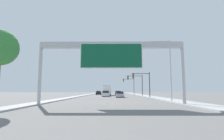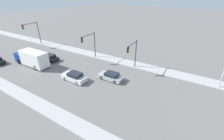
# 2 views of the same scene
# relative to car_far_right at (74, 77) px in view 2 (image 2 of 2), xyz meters

# --- Properties ---
(sidewalk_right) EXTENTS (3.00, 120.00, 0.15)m
(sidewalk_right) POSITION_rel_car_far_right_xyz_m (11.25, 15.19, -0.65)
(sidewalk_right) COLOR #AAAAAA
(sidewalk_right) RESTS_ON ground
(car_far_right) EXTENTS (1.88, 4.48, 1.54)m
(car_far_right) POSITION_rel_car_far_right_xyz_m (0.00, 0.00, 0.00)
(car_far_right) COLOR silver
(car_far_right) RESTS_ON ground
(car_near_right) EXTENTS (1.83, 4.34, 1.39)m
(car_near_right) POSITION_rel_car_far_right_xyz_m (3.50, -5.23, -0.06)
(car_near_right) COLOR #A5A8AD
(car_near_right) RESTS_ON ground
(car_mid_left) EXTENTS (1.86, 4.22, 1.46)m
(car_mid_left) POSITION_rel_car_far_right_xyz_m (3.50, 10.85, -0.03)
(car_mid_left) COLOR black
(car_mid_left) RESTS_ON ground
(truck_box_primary) EXTENTS (2.39, 8.63, 3.25)m
(truck_box_primary) POSITION_rel_car_far_right_xyz_m (0.00, 11.68, 0.93)
(truck_box_primary) COLOR navy
(truck_box_primary) RESTS_ON ground
(traffic_light_near_intersection) EXTENTS (4.11, 0.32, 5.75)m
(traffic_light_near_intersection) POSITION_rel_car_far_right_xyz_m (8.91, -6.81, 3.16)
(traffic_light_near_intersection) COLOR #3D3D3F
(traffic_light_near_intersection) RESTS_ON ground
(traffic_light_mid_block) EXTENTS (4.52, 0.32, 6.03)m
(traffic_light_mid_block) POSITION_rel_car_far_right_xyz_m (8.80, 3.19, 3.36)
(traffic_light_mid_block) COLOR #3D3D3F
(traffic_light_mid_block) RESTS_ON ground
(traffic_light_far_intersection) EXTENTS (4.60, 0.32, 6.46)m
(traffic_light_far_intersection) POSITION_rel_car_far_right_xyz_m (8.83, 23.19, 3.64)
(traffic_light_far_intersection) COLOR #3D3D3F
(traffic_light_far_intersection) RESTS_ON ground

